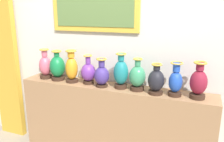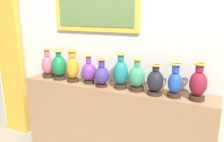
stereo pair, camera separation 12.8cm
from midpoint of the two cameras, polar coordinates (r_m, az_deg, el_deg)
name	(u,v)px [view 2 (the right image)]	position (r m, az deg, el deg)	size (l,w,h in m)	color
display_shelf	(112,126)	(2.84, 1.33, -13.49)	(2.30, 0.34, 1.01)	#99704C
back_wall	(119,54)	(2.75, 3.15, 4.37)	(4.14, 0.14, 2.66)	silver
curtain_gold	(11,64)	(3.68, -22.92, 1.57)	(0.41, 0.08, 2.15)	gold
vase_rose	(48,65)	(3.05, -14.60, 1.41)	(0.16, 0.16, 0.38)	#382319
vase_emerald	(59,66)	(2.92, -11.85, 1.15)	(0.19, 0.19, 0.38)	#382319
vase_amber	(73,67)	(2.80, -8.50, 0.90)	(0.15, 0.15, 0.39)	#382319
vase_violet	(89,72)	(2.71, -4.45, -0.20)	(0.18, 0.18, 0.35)	#382319
vase_indigo	(102,75)	(2.59, -1.18, -0.98)	(0.17, 0.17, 0.33)	#382319
vase_teal	(121,73)	(2.52, 3.62, -0.51)	(0.16, 0.16, 0.40)	#382319
vase_jade	(137,77)	(2.47, 7.69, -1.57)	(0.18, 0.18, 0.36)	#382319
vase_onyx	(155,81)	(2.39, 12.24, -2.56)	(0.17, 0.17, 0.32)	#382319
vase_sapphire	(175,83)	(2.37, 16.90, -2.80)	(0.14, 0.14, 0.35)	#382319
vase_burgundy	(198,84)	(2.36, 22.15, -2.98)	(0.17, 0.17, 0.37)	#382319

